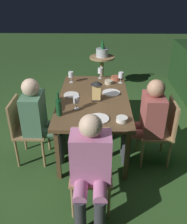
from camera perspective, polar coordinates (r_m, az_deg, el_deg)
ground_plane at (r=3.70m, az=0.00°, el=-7.05°), size 16.00×16.00×0.00m
dining_table at (r=3.35m, az=0.00°, el=2.49°), size 1.63×0.95×0.74m
chair_side_right_b at (r=3.23m, az=15.44°, el=-3.84°), size 0.42×0.40×0.87m
person_in_rust at (r=3.11m, az=12.31°, el=-1.50°), size 0.38×0.47×1.15m
chair_side_left_b at (r=3.26m, az=-15.56°, el=-3.49°), size 0.42×0.40×0.87m
person_in_green at (r=3.13m, az=-12.49°, el=-1.24°), size 0.38×0.47×1.15m
chair_head_far at (r=2.57m, az=-0.51°, el=-12.25°), size 0.40×0.42×0.87m
person_in_pink at (r=2.32m, az=-0.67°, el=-12.62°), size 0.48×0.38×1.15m
lantern_centerpiece at (r=3.21m, az=0.67°, el=5.30°), size 0.15×0.15×0.27m
green_bottle_on_table at (r=2.88m, az=-8.07°, el=1.17°), size 0.07×0.07×0.29m
wine_glass_a at (r=3.80m, az=-5.29°, el=8.56°), size 0.08×0.08×0.17m
wine_glass_b at (r=3.95m, az=1.59°, el=9.49°), size 0.08×0.08×0.17m
wine_glass_c at (r=2.99m, az=-4.02°, el=2.77°), size 0.08×0.08×0.17m
wine_glass_d at (r=3.79m, az=6.40°, el=8.43°), size 0.08×0.08×0.17m
plate_a at (r=2.81m, az=1.16°, el=-1.56°), size 0.25×0.25×0.01m
plate_b at (r=3.46m, az=4.18°, el=4.51°), size 0.25×0.25×0.01m
plate_c at (r=3.40m, az=-5.19°, el=4.01°), size 0.21×0.21×0.01m
bowl_olives at (r=3.77m, az=3.55°, el=6.99°), size 0.12×0.12×0.05m
bowl_bread at (r=2.78m, az=6.64°, el=-1.66°), size 0.13×0.13×0.05m
bowl_salad at (r=3.96m, az=5.30°, el=7.97°), size 0.17×0.17×0.04m
side_table at (r=5.37m, az=1.99°, el=10.37°), size 0.53×0.53×0.70m
ice_bucket at (r=5.27m, az=2.06°, el=13.83°), size 0.26×0.26×0.34m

